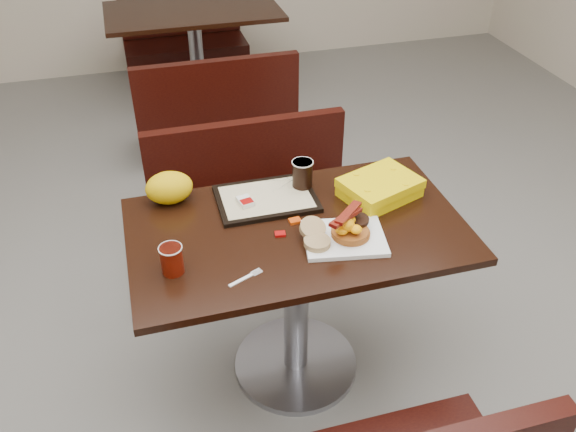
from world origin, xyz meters
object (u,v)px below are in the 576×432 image
object	(u,v)px
tray	(266,199)
table_far	(197,61)
table_near	(296,303)
coffee_cup_far	(302,174)
bench_far_s	(214,103)
coffee_cup_near	(172,260)
fork	(241,280)
pancake_stack	(351,232)
knife	(359,228)
hashbrown_sleeve_left	(245,201)
bench_near_n	(256,207)
clamshell	(380,188)
bench_far_n	(185,31)
paper_bag	(169,188)
platter	(344,238)

from	to	relation	value
tray	table_far	bearing A→B (deg)	88.83
table_near	coffee_cup_far	world-z (taller)	coffee_cup_far
table_far	tray	distance (m)	2.44
bench_far_s	coffee_cup_near	xyz separation A→B (m)	(-0.46, -2.02, 0.44)
fork	pancake_stack	bearing A→B (deg)	-8.39
pancake_stack	knife	xyz separation A→B (m)	(0.05, 0.05, -0.03)
pancake_stack	hashbrown_sleeve_left	size ratio (longest dim) A/B	2.00
bench_near_n	hashbrown_sleeve_left	bearing A→B (deg)	-105.96
clamshell	pancake_stack	bearing A→B (deg)	-151.53
table_near	knife	size ratio (longest dim) A/B	8.00
table_far	table_near	bearing A→B (deg)	-90.00
bench_near_n	bench_far_n	xyz separation A→B (m)	(0.00, 2.60, 0.00)
paper_bag	coffee_cup_near	bearing A→B (deg)	-95.48
coffee_cup_far	bench_far_s	bearing A→B (deg)	93.01
table_near	fork	xyz separation A→B (m)	(-0.25, -0.22, 0.38)
platter	bench_near_n	bearing A→B (deg)	109.50
pancake_stack	fork	bearing A→B (deg)	-165.06
pancake_stack	hashbrown_sleeve_left	xyz separation A→B (m)	(-0.31, 0.29, -0.00)
tray	table_near	bearing A→B (deg)	-70.55
bench_near_n	coffee_cup_near	size ratio (longest dim) A/B	9.95
table_far	tray	xyz separation A→B (m)	(-0.07, -2.41, 0.38)
coffee_cup_far	clamshell	distance (m)	0.30
clamshell	bench_far_n	bearing A→B (deg)	76.91
table_near	tray	size ratio (longest dim) A/B	3.22
bench_far_n	paper_bag	distance (m)	3.08
bench_far_n	knife	bearing A→B (deg)	-86.43
table_far	bench_far_s	world-z (taller)	table_far
coffee_cup_near	tray	size ratio (longest dim) A/B	0.27
hashbrown_sleeve_left	coffee_cup_far	xyz separation A→B (m)	(0.24, 0.06, 0.04)
pancake_stack	coffee_cup_near	bearing A→B (deg)	-179.23
bench_near_n	platter	bearing A→B (deg)	-80.46
coffee_cup_near	hashbrown_sleeve_left	bearing A→B (deg)	43.97
table_near	tray	bearing A→B (deg)	109.04
bench_far_n	knife	size ratio (longest dim) A/B	6.66
tray	bench_near_n	bearing A→B (deg)	83.00
knife	tray	bearing A→B (deg)	-168.10
table_near	hashbrown_sleeve_left	xyz separation A→B (m)	(-0.15, 0.17, 0.40)
table_near	hashbrown_sleeve_left	distance (m)	0.46
bench_near_n	knife	xyz separation A→B (m)	(0.21, -0.77, 0.39)
bench_near_n	hashbrown_sleeve_left	size ratio (longest dim) A/B	14.83
platter	coffee_cup_far	bearing A→B (deg)	108.08
bench_far_n	tray	xyz separation A→B (m)	(-0.07, -3.11, 0.40)
bench_near_n	pancake_stack	bearing A→B (deg)	-78.87
tray	coffee_cup_far	xyz separation A→B (m)	(0.15, 0.04, 0.06)
hashbrown_sleeve_left	coffee_cup_far	distance (m)	0.25
fork	tray	size ratio (longest dim) A/B	0.34
table_far	bench_far_n	xyz separation A→B (m)	(0.00, 0.70, -0.02)
table_far	coffee_cup_far	distance (m)	2.41
table_near	tray	distance (m)	0.43
bench_far_s	table_near	bearing A→B (deg)	-90.00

